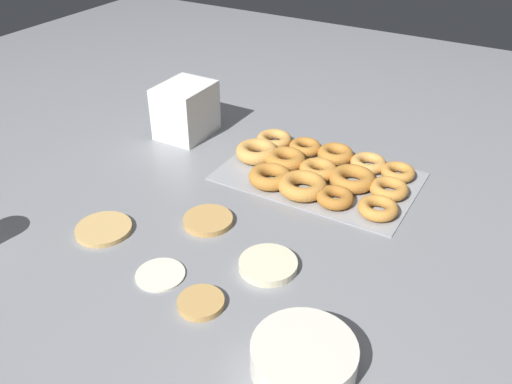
{
  "coord_description": "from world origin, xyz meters",
  "views": [
    {
      "loc": [
        -0.57,
        0.8,
        0.68
      ],
      "look_at": [
        -0.07,
        -0.06,
        0.04
      ],
      "focal_mm": 38.0,
      "sensor_mm": 36.0,
      "label": 1
    }
  ],
  "objects_px": {
    "pancake_0": "(104,229)",
    "donut_tray": "(317,171)",
    "pancake_1": "(201,303)",
    "pancake_2": "(268,265)",
    "container_stack": "(186,110)",
    "pancake_4": "(160,274)",
    "pancake_3": "(208,220)",
    "batter_bowl": "(304,357)"
  },
  "relations": [
    {
      "from": "pancake_0",
      "to": "pancake_3",
      "type": "relative_size",
      "value": 1.1
    },
    {
      "from": "pancake_3",
      "to": "container_stack",
      "type": "xyz_separation_m",
      "value": [
        0.29,
        -0.32,
        0.07
      ]
    },
    {
      "from": "pancake_1",
      "to": "pancake_2",
      "type": "relative_size",
      "value": 0.74
    },
    {
      "from": "pancake_3",
      "to": "container_stack",
      "type": "height_order",
      "value": "container_stack"
    },
    {
      "from": "pancake_2",
      "to": "pancake_1",
      "type": "bearing_deg",
      "value": 69.73
    },
    {
      "from": "pancake_1",
      "to": "pancake_3",
      "type": "xyz_separation_m",
      "value": [
        0.13,
        -0.21,
        0.0
      ]
    },
    {
      "from": "pancake_2",
      "to": "container_stack",
      "type": "height_order",
      "value": "container_stack"
    },
    {
      "from": "pancake_1",
      "to": "container_stack",
      "type": "height_order",
      "value": "container_stack"
    },
    {
      "from": "pancake_4",
      "to": "pancake_1",
      "type": "bearing_deg",
      "value": 167.02
    },
    {
      "from": "donut_tray",
      "to": "container_stack",
      "type": "relative_size",
      "value": 3.04
    },
    {
      "from": "pancake_0",
      "to": "pancake_2",
      "type": "relative_size",
      "value": 1.03
    },
    {
      "from": "container_stack",
      "to": "pancake_1",
      "type": "bearing_deg",
      "value": 128.24
    },
    {
      "from": "pancake_1",
      "to": "donut_tray",
      "type": "distance_m",
      "value": 0.5
    },
    {
      "from": "pancake_4",
      "to": "batter_bowl",
      "type": "bearing_deg",
      "value": 169.95
    },
    {
      "from": "pancake_1",
      "to": "container_stack",
      "type": "relative_size",
      "value": 0.55
    },
    {
      "from": "pancake_0",
      "to": "pancake_4",
      "type": "relative_size",
      "value": 1.25
    },
    {
      "from": "pancake_3",
      "to": "donut_tray",
      "type": "height_order",
      "value": "donut_tray"
    },
    {
      "from": "donut_tray",
      "to": "batter_bowl",
      "type": "relative_size",
      "value": 2.82
    },
    {
      "from": "pancake_3",
      "to": "donut_tray",
      "type": "xyz_separation_m",
      "value": [
        -0.12,
        -0.29,
        0.01
      ]
    },
    {
      "from": "pancake_1",
      "to": "pancake_4",
      "type": "relative_size",
      "value": 0.89
    },
    {
      "from": "donut_tray",
      "to": "container_stack",
      "type": "bearing_deg",
      "value": -4.28
    },
    {
      "from": "container_stack",
      "to": "pancake_0",
      "type": "bearing_deg",
      "value": 104.44
    },
    {
      "from": "pancake_2",
      "to": "pancake_4",
      "type": "bearing_deg",
      "value": 36.13
    },
    {
      "from": "pancake_3",
      "to": "pancake_0",
      "type": "bearing_deg",
      "value": 37.89
    },
    {
      "from": "pancake_2",
      "to": "pancake_4",
      "type": "distance_m",
      "value": 0.2
    },
    {
      "from": "pancake_2",
      "to": "donut_tray",
      "type": "relative_size",
      "value": 0.24
    },
    {
      "from": "pancake_2",
      "to": "donut_tray",
      "type": "bearing_deg",
      "value": -80.24
    },
    {
      "from": "pancake_4",
      "to": "container_stack",
      "type": "xyz_separation_m",
      "value": [
        0.31,
        -0.5,
        0.07
      ]
    },
    {
      "from": "pancake_0",
      "to": "container_stack",
      "type": "bearing_deg",
      "value": -75.56
    },
    {
      "from": "pancake_0",
      "to": "pancake_4",
      "type": "distance_m",
      "value": 0.2
    },
    {
      "from": "pancake_0",
      "to": "pancake_1",
      "type": "height_order",
      "value": "pancake_1"
    },
    {
      "from": "pancake_0",
      "to": "donut_tray",
      "type": "xyz_separation_m",
      "value": [
        -0.29,
        -0.42,
        0.01
      ]
    },
    {
      "from": "pancake_0",
      "to": "pancake_1",
      "type": "xyz_separation_m",
      "value": [
        -0.3,
        0.08,
        0.0
      ]
    },
    {
      "from": "pancake_3",
      "to": "pancake_4",
      "type": "height_order",
      "value": "pancake_3"
    },
    {
      "from": "pancake_3",
      "to": "batter_bowl",
      "type": "height_order",
      "value": "batter_bowl"
    },
    {
      "from": "pancake_1",
      "to": "pancake_0",
      "type": "bearing_deg",
      "value": -14.14
    },
    {
      "from": "batter_bowl",
      "to": "container_stack",
      "type": "xyz_separation_m",
      "value": [
        0.63,
        -0.56,
        0.05
      ]
    },
    {
      "from": "pancake_1",
      "to": "pancake_2",
      "type": "xyz_separation_m",
      "value": [
        -0.05,
        -0.15,
        0.0
      ]
    },
    {
      "from": "pancake_0",
      "to": "batter_bowl",
      "type": "xyz_separation_m",
      "value": [
        -0.52,
        0.11,
        0.02
      ]
    },
    {
      "from": "pancake_0",
      "to": "pancake_4",
      "type": "height_order",
      "value": "pancake_0"
    },
    {
      "from": "pancake_1",
      "to": "pancake_3",
      "type": "distance_m",
      "value": 0.25
    },
    {
      "from": "pancake_2",
      "to": "pancake_3",
      "type": "xyz_separation_m",
      "value": [
        0.18,
        -0.06,
        -0.0
      ]
    }
  ]
}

